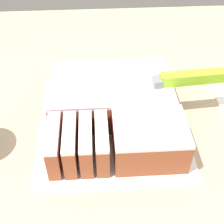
# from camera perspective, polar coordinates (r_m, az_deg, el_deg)

# --- Properties ---
(cake_board) EXTENTS (0.28, 0.30, 0.01)m
(cake_board) POSITION_cam_1_polar(r_m,az_deg,el_deg) (0.62, -0.00, -2.58)
(cake_board) COLOR white
(cake_board) RESTS_ON countertop
(cake) EXTENTS (0.24, 0.25, 0.07)m
(cake) POSITION_cam_1_polar(r_m,az_deg,el_deg) (0.60, 0.31, 0.26)
(cake) COLOR #994C2D
(cake) RESTS_ON cake_board
(knife) EXTENTS (0.31, 0.04, 0.02)m
(knife) POSITION_cam_1_polar(r_m,az_deg,el_deg) (0.61, 12.02, 5.84)
(knife) COLOR silver
(knife) RESTS_ON cake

